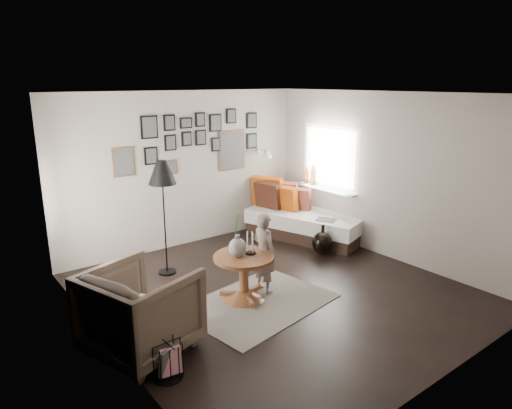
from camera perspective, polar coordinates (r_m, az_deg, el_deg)
ground at (r=6.28m, az=2.47°, el=-10.77°), size 4.80×4.80×0.00m
wall_back at (r=7.77m, az=-8.90°, el=4.30°), size 4.50×0.00×4.50m
wall_front at (r=4.37m, az=23.45°, el=-5.54°), size 4.50×0.00×4.50m
wall_left at (r=4.75m, az=-18.65°, el=-3.40°), size 0.00×4.80×4.80m
wall_right at (r=7.45m, az=16.00°, el=3.41°), size 0.00×4.80×4.80m
ceiling at (r=5.64m, az=2.77°, el=13.67°), size 4.80×4.80×0.00m
door_left at (r=5.93m, az=-22.18°, el=-2.60°), size 0.00×2.14×2.14m
window_right at (r=8.31m, az=8.10°, el=2.45°), size 0.15×1.32×1.30m
gallery_wall at (r=7.83m, az=-7.11°, el=7.73°), size 2.74×0.03×1.08m
wall_sconce at (r=8.38m, az=1.32°, el=6.40°), size 0.18×0.36×0.16m
rug at (r=5.95m, az=0.27°, el=-12.23°), size 2.02×1.56×0.01m
pedestal_table at (r=5.94m, az=-1.52°, el=-9.34°), size 0.78×0.78×0.61m
vase at (r=5.72m, az=-2.32°, el=-4.94°), size 0.22×0.22×0.56m
candles at (r=5.82m, az=-0.68°, el=-4.88°), size 0.13×0.13×0.29m
daybed at (r=8.30m, az=5.71°, el=-1.84°), size 1.50×2.26×1.03m
magazine_on_daybed at (r=7.78m, az=8.75°, el=-1.91°), size 0.35×0.39×0.02m
armchair at (r=4.98m, az=-14.21°, el=-12.74°), size 1.26×1.24×0.92m
armchair_cushion at (r=5.01m, az=-14.46°, el=-12.29°), size 0.52×0.53×0.19m
floor_lamp at (r=6.52m, az=-11.66°, el=3.42°), size 0.39×0.39×1.68m
magazine_basket at (r=4.67m, az=-10.99°, el=-18.53°), size 0.30×0.30×0.36m
demijohn_large at (r=7.53m, az=8.30°, el=-4.79°), size 0.33×0.33×0.50m
demijohn_small at (r=7.70m, az=10.76°, el=-4.61°), size 0.29×0.29×0.46m
child at (r=6.05m, az=1.04°, el=-6.12°), size 0.28×0.41×1.10m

